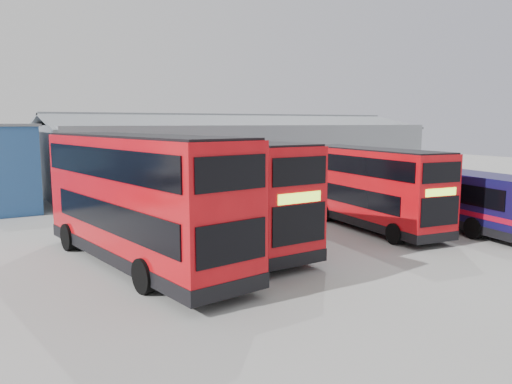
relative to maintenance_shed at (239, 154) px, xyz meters
name	(u,v)px	position (x,y,z in m)	size (l,w,h in m)	color
ground_plane	(307,250)	(-8.00, -20.00, -2.60)	(120.00, 120.00, 0.00)	gray
maintenance_shed	(239,154)	(0.00, 0.00, 0.00)	(30.50, 12.00, 5.89)	gray
double_decker_left	(139,202)	(-14.53, -18.61, -0.23)	(4.23, 11.50, 4.76)	red
double_decker_centre	(222,193)	(-10.53, -17.34, -0.39)	(3.03, 10.63, 4.45)	red
double_decker_right	(370,189)	(-2.75, -18.08, -0.63)	(3.36, 9.54, 3.96)	red
single_decker_blue	(449,198)	(1.25, -19.63, -1.21)	(4.28, 10.57, 2.80)	#0E0F3E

